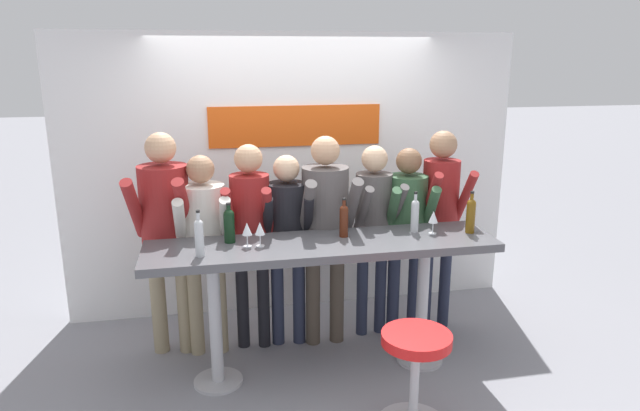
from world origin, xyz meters
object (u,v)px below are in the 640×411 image
(person_right, at_px, (374,219))
(wine_bottle_3, at_px, (199,236))
(bar_stool, at_px, (415,365))
(wine_bottle_1, at_px, (344,219))
(wine_bottle_0, at_px, (229,224))
(wine_glass_0, at_px, (247,230))
(wine_bottle_2, at_px, (471,214))
(person_left, at_px, (204,235))
(wine_glass_2, at_px, (433,218))
(tasting_table, at_px, (323,262))
(wine_bottle_4, at_px, (415,214))
(person_center_right, at_px, (325,219))
(person_far_left, at_px, (165,221))
(person_center_left, at_px, (250,224))
(wine_glass_1, at_px, (260,229))
(person_center, at_px, (287,230))
(person_far_right, at_px, (407,221))
(person_rightmost, at_px, (440,207))

(person_right, height_order, wine_bottle_3, person_right)
(bar_stool, relative_size, wine_bottle_1, 2.25)
(wine_bottle_0, xyz_separation_m, wine_glass_0, (0.12, -0.12, -0.01))
(person_right, relative_size, wine_bottle_2, 5.09)
(person_left, relative_size, wine_glass_2, 9.18)
(tasting_table, height_order, wine_bottle_4, wine_bottle_4)
(person_center_right, xyz_separation_m, person_right, (0.42, 0.08, -0.05))
(wine_bottle_4, distance_m, wine_glass_2, 0.14)
(wine_bottle_3, bearing_deg, person_far_left, 111.34)
(person_right, xyz_separation_m, wine_bottle_0, (-1.20, -0.39, 0.14))
(person_center_left, distance_m, wine_bottle_1, 0.78)
(person_center_right, xyz_separation_m, wine_bottle_4, (0.62, -0.34, 0.10))
(person_left, bearing_deg, tasting_table, -28.44)
(wine_bottle_0, xyz_separation_m, wine_bottle_2, (1.80, -0.13, 0.01))
(person_left, xyz_separation_m, wine_glass_0, (0.30, -0.45, 0.16))
(person_left, xyz_separation_m, wine_glass_1, (0.39, -0.46, 0.16))
(person_center_left, bearing_deg, person_center, 8.64)
(person_center_right, relative_size, wine_bottle_2, 5.40)
(person_far_left, xyz_separation_m, person_right, (1.66, -0.02, -0.08))
(wine_bottle_3, bearing_deg, person_center_right, 30.09)
(person_left, distance_m, wine_bottle_1, 1.10)
(person_right, relative_size, person_far_right, 1.02)
(wine_bottle_4, height_order, wine_glass_0, wine_bottle_4)
(person_center_left, distance_m, wine_bottle_0, 0.42)
(bar_stool, xyz_separation_m, person_right, (0.10, 1.30, 0.59))
(wine_bottle_2, bearing_deg, person_far_left, 166.64)
(person_center_left, relative_size, wine_bottle_2, 5.23)
(bar_stool, relative_size, wine_glass_0, 3.76)
(person_center_right, distance_m, wine_bottle_4, 0.71)
(person_center_right, bearing_deg, person_center, 170.70)
(person_far_right, bearing_deg, wine_glass_0, -153.51)
(wine_bottle_0, bearing_deg, person_left, 119.02)
(wine_glass_1, xyz_separation_m, wine_glass_2, (1.30, 0.03, 0.00))
(wine_bottle_0, bearing_deg, wine_glass_1, -32.51)
(person_far_left, bearing_deg, person_center_left, 4.90)
(wine_glass_1, bearing_deg, wine_glass_0, 174.98)
(wine_bottle_0, distance_m, wine_glass_0, 0.17)
(wine_bottle_1, bearing_deg, tasting_table, -151.77)
(person_far_left, distance_m, wine_bottle_3, 0.72)
(person_center_left, relative_size, person_far_right, 1.04)
(tasting_table, xyz_separation_m, wine_bottle_0, (-0.65, 0.13, 0.29))
(person_center, height_order, wine_bottle_3, person_center)
(wine_bottle_2, xyz_separation_m, wine_glass_1, (-1.59, -0.00, -0.02))
(person_right, distance_m, person_far_right, 0.28)
(tasting_table, distance_m, person_right, 0.77)
(person_center_right, height_order, wine_glass_2, person_center_right)
(person_rightmost, height_order, wine_glass_2, person_rightmost)
(wine_bottle_1, bearing_deg, person_center, 132.68)
(wine_bottle_1, bearing_deg, wine_glass_1, -171.41)
(tasting_table, xyz_separation_m, wine_bottle_2, (1.14, 0.00, 0.30))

